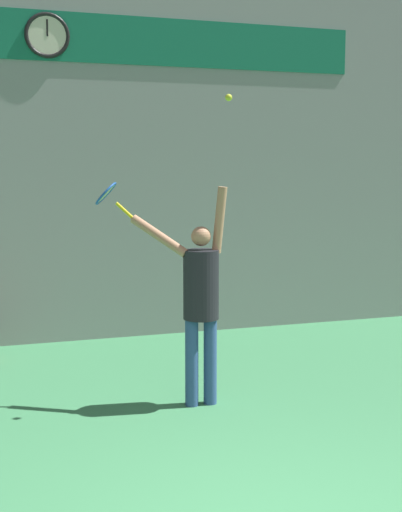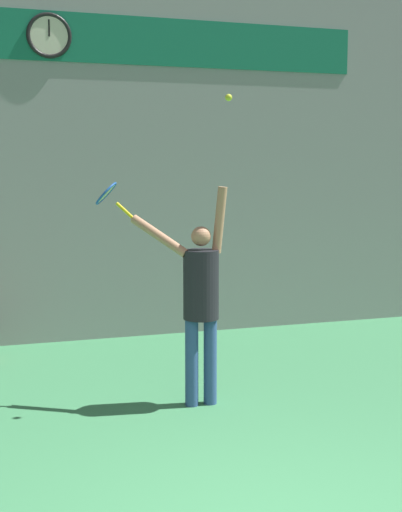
# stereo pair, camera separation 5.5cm
# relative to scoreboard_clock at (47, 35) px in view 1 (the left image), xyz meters

# --- Properties ---
(back_wall) EXTENTS (18.00, 0.10, 5.00)m
(back_wall) POSITION_rel_scoreboard_clock_xyz_m (0.73, 0.08, -1.49)
(back_wall) COLOR gray
(back_wall) RESTS_ON ground_plane
(sponsor_banner) EXTENTS (7.09, 0.02, 0.63)m
(sponsor_banner) POSITION_rel_scoreboard_clock_xyz_m (0.73, 0.02, -0.00)
(sponsor_banner) COLOR #146B4C
(scoreboard_clock) EXTENTS (0.57, 0.05, 0.57)m
(scoreboard_clock) POSITION_rel_scoreboard_clock_xyz_m (0.00, 0.00, 0.00)
(scoreboard_clock) COLOR beige
(tennis_player) EXTENTS (0.90, 0.57, 2.15)m
(tennis_player) POSITION_rel_scoreboard_clock_xyz_m (1.06, -2.97, -2.90)
(tennis_player) COLOR #2D4C7F
(tennis_player) RESTS_ON ground_plane
(tennis_racket) EXTENTS (0.42, 0.35, 0.37)m
(tennis_racket) POSITION_rel_scoreboard_clock_xyz_m (0.26, -2.54, -1.93)
(tennis_racket) COLOR yellow
(tennis_ball) EXTENTS (0.07, 0.07, 0.07)m
(tennis_ball) POSITION_rel_scoreboard_clock_xyz_m (1.30, -3.09, -1.02)
(tennis_ball) COLOR #CCDB2D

